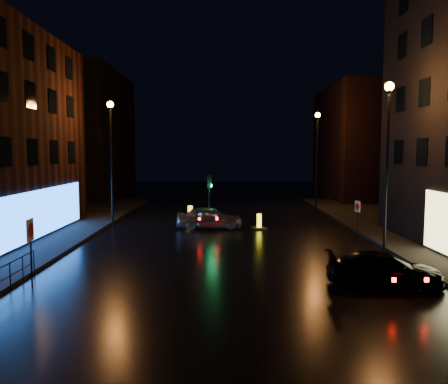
{
  "coord_description": "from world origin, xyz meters",
  "views": [
    {
      "loc": [
        -0.28,
        -15.49,
        4.95
      ],
      "look_at": [
        -0.22,
        8.33,
        2.8
      ],
      "focal_mm": 35.0,
      "sensor_mm": 36.0,
      "label": 1
    }
  ],
  "objects": [
    {
      "name": "bollard_near",
      "position": [
        2.09,
        12.65,
        0.21
      ],
      "size": [
        1.05,
        1.29,
        0.98
      ],
      "rotation": [
        0.0,
        0.0,
        0.31
      ],
      "color": "black",
      "rests_on": "ground"
    },
    {
      "name": "dark_sedan",
      "position": [
        5.76,
        0.46,
        0.61
      ],
      "size": [
        4.38,
        2.12,
        1.23
      ],
      "primitive_type": "imported",
      "rotation": [
        0.0,
        0.0,
        1.47
      ],
      "color": "black",
      "rests_on": "ground"
    },
    {
      "name": "street_lamp_lfar",
      "position": [
        -7.8,
        14.0,
        5.56
      ],
      "size": [
        0.44,
        0.44,
        8.37
      ],
      "color": "black",
      "rests_on": "ground"
    },
    {
      "name": "street_lamp_rnear",
      "position": [
        7.8,
        6.0,
        5.56
      ],
      "size": [
        0.44,
        0.44,
        8.37
      ],
      "color": "black",
      "rests_on": "ground"
    },
    {
      "name": "road_sign_left",
      "position": [
        -7.44,
        0.53,
        1.87
      ],
      "size": [
        0.11,
        0.61,
        2.5
      ],
      "rotation": [
        0.0,
        0.0,
        0.07
      ],
      "color": "black",
      "rests_on": "ground"
    },
    {
      "name": "building_far_right",
      "position": [
        15.0,
        32.0,
        6.0
      ],
      "size": [
        8.0,
        14.0,
        12.0
      ],
      "primitive_type": "cube",
      "color": "black",
      "rests_on": "ground"
    },
    {
      "name": "ground",
      "position": [
        0.0,
        0.0,
        0.0
      ],
      "size": [
        120.0,
        120.0,
        0.0
      ],
      "primitive_type": "plane",
      "color": "black",
      "rests_on": "ground"
    },
    {
      "name": "street_lamp_rfar",
      "position": [
        7.8,
        22.0,
        5.56
      ],
      "size": [
        0.44,
        0.44,
        8.37
      ],
      "color": "black",
      "rests_on": "ground"
    },
    {
      "name": "traffic_signal",
      "position": [
        -1.2,
        14.0,
        0.5
      ],
      "size": [
        1.4,
        2.4,
        3.45
      ],
      "color": "black",
      "rests_on": "ground"
    },
    {
      "name": "silver_hatchback",
      "position": [
        -1.16,
        12.74,
        0.73
      ],
      "size": [
        4.26,
        1.73,
        1.45
      ],
      "primitive_type": "imported",
      "rotation": [
        0.0,
        0.0,
        1.57
      ],
      "color": "#A6A8AE",
      "rests_on": "ground"
    },
    {
      "name": "bollard_far",
      "position": [
        -2.63,
        15.68,
        0.25
      ],
      "size": [
        0.97,
        1.36,
        1.14
      ],
      "rotation": [
        0.0,
        0.0,
        -0.08
      ],
      "color": "black",
      "rests_on": "ground"
    },
    {
      "name": "road_sign_right",
      "position": [
        7.87,
        10.64,
        1.53
      ],
      "size": [
        0.21,
        0.48,
        2.05
      ],
      "rotation": [
        0.0,
        0.0,
        3.48
      ],
      "color": "black",
      "rests_on": "ground"
    },
    {
      "name": "building_far_left",
      "position": [
        -16.0,
        35.0,
        7.0
      ],
      "size": [
        8.0,
        16.0,
        14.0
      ],
      "primitive_type": "cube",
      "color": "black",
      "rests_on": "ground"
    }
  ]
}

